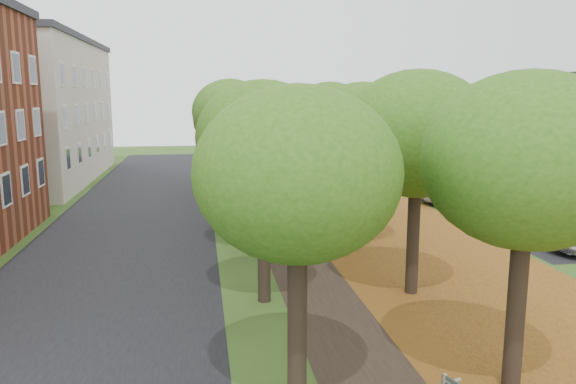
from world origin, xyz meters
name	(u,v)px	position (x,y,z in m)	size (l,w,h in m)	color
street_asphalt	(126,236)	(-7.50, 15.00, 0.00)	(8.00, 70.00, 0.01)	black
footpath	(289,230)	(0.00, 15.00, 0.00)	(3.20, 70.00, 0.01)	black
leaf_verge	(390,226)	(5.00, 15.00, 0.01)	(7.50, 70.00, 0.01)	#945F1B
parking_lot	(538,216)	(13.50, 16.00, 0.00)	(9.00, 16.00, 0.01)	black
tree_row_west	(241,125)	(-2.20, 15.00, 4.99)	(4.28, 34.28, 6.84)	black
tree_row_east	(344,124)	(2.60, 15.00, 4.99)	(4.28, 34.28, 6.84)	black
building_cream	(19,110)	(-17.00, 33.00, 5.21)	(10.30, 20.30, 10.40)	beige
car_red	(518,212)	(11.39, 14.44, 0.64)	(1.35, 3.88, 1.28)	maroon
car_grey	(527,210)	(12.07, 14.74, 0.63)	(1.77, 4.34, 1.26)	#313136
car_white	(460,191)	(11.00, 20.04, 0.69)	(2.29, 4.96, 1.38)	silver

